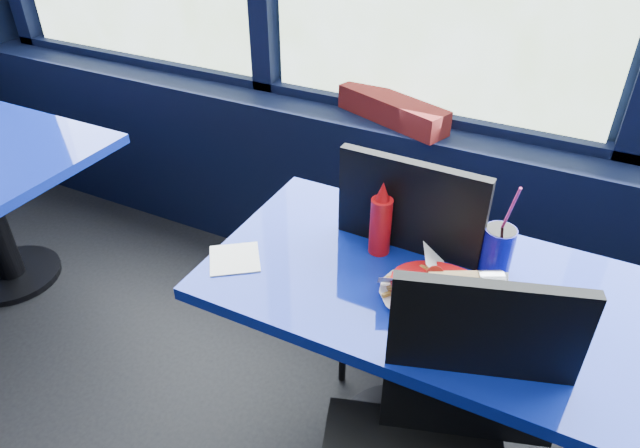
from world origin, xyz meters
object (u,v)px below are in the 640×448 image
(near_table, at_px, (413,325))
(ketchup_bottle, at_px, (381,222))
(chair_near_back, at_px, (414,260))
(planter_box, at_px, (392,109))
(chair_near_front, at_px, (437,446))
(soda_cup, at_px, (497,249))
(food_basket, at_px, (444,292))

(near_table, height_order, ketchup_bottle, ketchup_bottle)
(chair_near_back, height_order, planter_box, chair_near_back)
(planter_box, bearing_deg, near_table, -43.33)
(chair_near_front, bearing_deg, planter_box, 98.19)
(ketchup_bottle, relative_size, soda_cup, 0.80)
(soda_cup, bearing_deg, near_table, -142.90)
(soda_cup, bearing_deg, planter_box, 129.22)
(chair_near_back, height_order, ketchup_bottle, chair_near_back)
(ketchup_bottle, bearing_deg, chair_near_front, -52.66)
(near_table, relative_size, ketchup_bottle, 4.95)
(near_table, height_order, soda_cup, soda_cup)
(food_basket, bearing_deg, planter_box, 116.08)
(food_basket, height_order, soda_cup, soda_cup)
(chair_near_front, height_order, chair_near_back, chair_near_back)
(chair_near_front, relative_size, planter_box, 1.99)
(ketchup_bottle, distance_m, soda_cup, 0.34)
(near_table, bearing_deg, soda_cup, 37.10)
(chair_near_front, height_order, planter_box, chair_near_front)
(chair_near_back, relative_size, ketchup_bottle, 4.30)
(chair_near_back, relative_size, soda_cup, 3.43)
(near_table, xyz_separation_m, chair_near_front, (0.19, -0.38, 0.02))
(planter_box, bearing_deg, food_basket, -40.57)
(food_basket, bearing_deg, soda_cup, 63.54)
(food_basket, relative_size, ketchup_bottle, 1.29)
(chair_near_back, xyz_separation_m, soda_cup, (0.27, -0.13, 0.23))
(planter_box, bearing_deg, soda_cup, -29.84)
(food_basket, bearing_deg, chair_near_back, 115.93)
(food_basket, distance_m, soda_cup, 0.23)
(chair_near_back, distance_m, food_basket, 0.42)
(planter_box, bearing_deg, chair_near_front, -42.98)
(chair_near_front, bearing_deg, ketchup_bottle, 109.45)
(near_table, bearing_deg, chair_near_back, 108.59)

